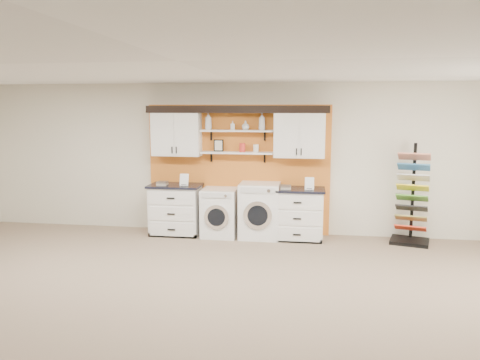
% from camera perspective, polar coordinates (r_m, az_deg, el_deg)
% --- Properties ---
extents(floor, '(10.00, 10.00, 0.00)m').
position_cam_1_polar(floor, '(5.35, -6.96, -17.26)').
color(floor, '#85715A').
rests_on(floor, ground).
extents(ceiling, '(10.00, 10.00, 0.00)m').
position_cam_1_polar(ceiling, '(4.83, -7.60, 14.17)').
color(ceiling, white).
rests_on(ceiling, wall_back).
extents(wall_back, '(10.00, 0.00, 10.00)m').
position_cam_1_polar(wall_back, '(8.77, -0.18, 2.63)').
color(wall_back, beige).
rests_on(wall_back, floor).
extents(accent_panel, '(3.40, 0.07, 2.40)m').
position_cam_1_polar(accent_panel, '(8.76, -0.21, 1.30)').
color(accent_panel, orange).
rests_on(accent_panel, wall_back).
extents(upper_cabinet_left, '(0.90, 0.35, 0.84)m').
position_cam_1_polar(upper_cabinet_left, '(8.78, -7.73, 5.69)').
color(upper_cabinet_left, white).
rests_on(upper_cabinet_left, wall_back).
extents(upper_cabinet_right, '(0.90, 0.35, 0.84)m').
position_cam_1_polar(upper_cabinet_right, '(8.43, 7.26, 5.58)').
color(upper_cabinet_right, white).
rests_on(upper_cabinet_right, wall_back).
extents(shelf_lower, '(1.32, 0.28, 0.03)m').
position_cam_1_polar(shelf_lower, '(8.56, -0.38, 3.35)').
color(shelf_lower, white).
rests_on(shelf_lower, wall_back).
extents(shelf_upper, '(1.32, 0.28, 0.03)m').
position_cam_1_polar(shelf_upper, '(8.53, -0.38, 6.02)').
color(shelf_upper, white).
rests_on(shelf_upper, wall_back).
extents(crown_molding, '(3.30, 0.41, 0.13)m').
position_cam_1_polar(crown_molding, '(8.54, -0.37, 8.70)').
color(crown_molding, black).
rests_on(crown_molding, wall_back).
extents(picture_frame, '(0.18, 0.02, 0.22)m').
position_cam_1_polar(picture_frame, '(8.66, -2.63, 4.23)').
color(picture_frame, black).
rests_on(picture_frame, shelf_lower).
extents(canister_red, '(0.11, 0.11, 0.16)m').
position_cam_1_polar(canister_red, '(8.54, 0.28, 3.97)').
color(canister_red, red).
rests_on(canister_red, shelf_lower).
extents(canister_cream, '(0.10, 0.10, 0.14)m').
position_cam_1_polar(canister_cream, '(8.51, 1.95, 3.88)').
color(canister_cream, silver).
rests_on(canister_cream, shelf_lower).
extents(base_cabinet_left, '(0.96, 0.66, 0.94)m').
position_cam_1_polar(base_cabinet_left, '(8.82, -7.82, -3.56)').
color(base_cabinet_left, white).
rests_on(base_cabinet_left, floor).
extents(base_cabinet_right, '(0.94, 0.66, 0.92)m').
position_cam_1_polar(base_cabinet_right, '(8.48, 7.05, -4.09)').
color(base_cabinet_right, white).
rests_on(base_cabinet_right, floor).
extents(washer, '(0.63, 0.71, 0.88)m').
position_cam_1_polar(washer, '(8.63, -2.45, -3.95)').
color(washer, white).
rests_on(washer, floor).
extents(dryer, '(0.72, 0.71, 1.00)m').
position_cam_1_polar(dryer, '(8.51, 2.42, -3.72)').
color(dryer, white).
rests_on(dryer, floor).
extents(sample_rack, '(0.75, 0.68, 1.74)m').
position_cam_1_polar(sample_rack, '(8.67, 20.15, -3.71)').
color(sample_rack, black).
rests_on(sample_rack, floor).
extents(soap_bottle_a, '(0.17, 0.17, 0.32)m').
position_cam_1_polar(soap_bottle_a, '(8.62, -3.88, 7.20)').
color(soap_bottle_a, silver).
rests_on(soap_bottle_a, shelf_upper).
extents(soap_bottle_b, '(0.08, 0.08, 0.16)m').
position_cam_1_polar(soap_bottle_b, '(8.54, -0.90, 6.68)').
color(soap_bottle_b, silver).
rests_on(soap_bottle_b, shelf_upper).
extents(soap_bottle_c, '(0.13, 0.13, 0.17)m').
position_cam_1_polar(soap_bottle_c, '(8.51, 0.68, 6.68)').
color(soap_bottle_c, silver).
rests_on(soap_bottle_c, shelf_upper).
extents(soap_bottle_d, '(0.16, 0.16, 0.31)m').
position_cam_1_polar(soap_bottle_d, '(8.47, 2.70, 7.16)').
color(soap_bottle_d, silver).
rests_on(soap_bottle_d, shelf_upper).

